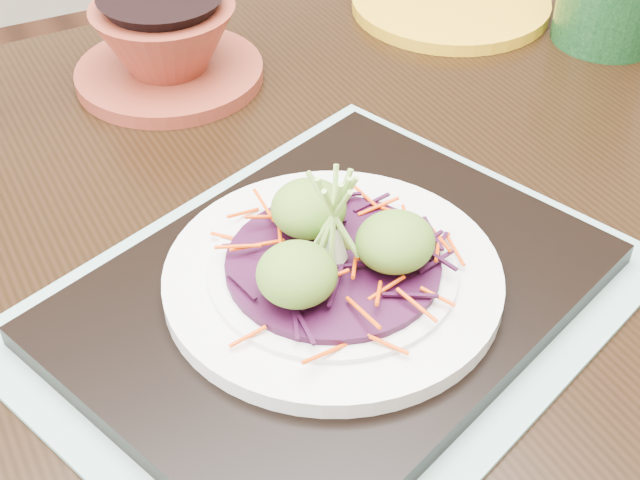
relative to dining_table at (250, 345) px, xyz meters
name	(u,v)px	position (x,y,z in m)	size (l,w,h in m)	color
dining_table	(250,345)	(0.00, 0.00, 0.00)	(1.28, 0.88, 0.78)	black
placemat	(333,303)	(0.03, -0.08, 0.10)	(0.41, 0.32, 0.00)	gray
serving_tray	(333,293)	(0.03, -0.08, 0.11)	(0.36, 0.27, 0.02)	black
white_plate	(333,276)	(0.03, -0.08, 0.13)	(0.23, 0.23, 0.02)	silver
cabbage_bed	(333,263)	(0.03, -0.08, 0.14)	(0.15, 0.15, 0.01)	#320A26
carrot_julienne	(333,255)	(0.03, -0.08, 0.15)	(0.18, 0.18, 0.01)	#EA4104
guacamole_scoops	(334,241)	(0.03, -0.08, 0.16)	(0.13, 0.11, 0.04)	#547924
scallion_garnish	(334,219)	(0.03, -0.08, 0.18)	(0.05, 0.05, 0.08)	#8BBD4B
terracotta_bowl_set	(167,48)	(0.03, 0.27, 0.14)	(0.24, 0.24, 0.08)	maroon
yellow_plate	(450,3)	(0.36, 0.28, 0.11)	(0.22, 0.22, 0.01)	gold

